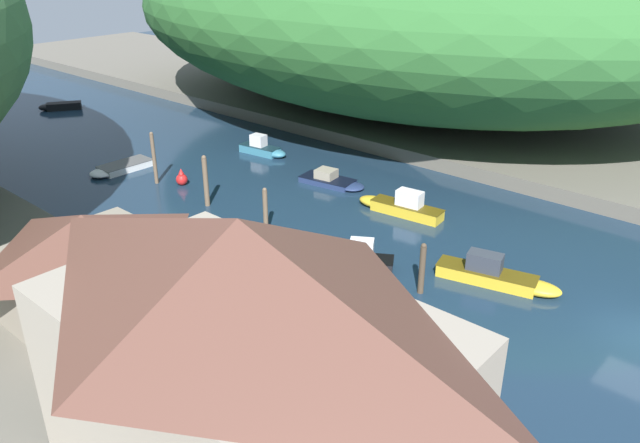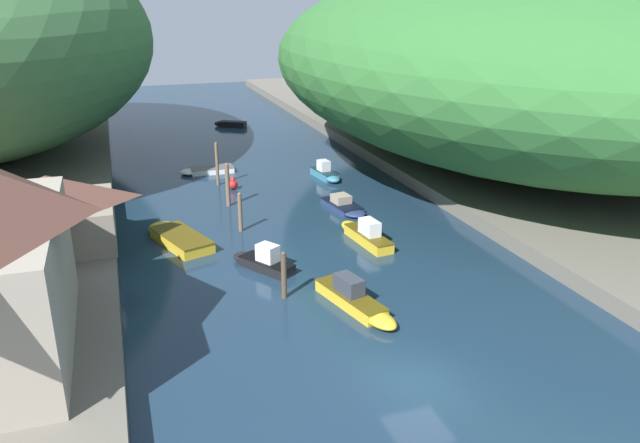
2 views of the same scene
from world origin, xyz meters
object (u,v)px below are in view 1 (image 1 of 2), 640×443
at_px(waterfront_building, 246,356).
at_px(boat_yellow_tender, 498,276).
at_px(boat_white_cruiser, 333,181).
at_px(boat_small_dinghy, 352,259).
at_px(boat_moored_right, 119,168).
at_px(person_by_boathouse, 165,293).
at_px(boat_red_skiff, 264,149).
at_px(boat_cabin_cruiser, 399,206).
at_px(boathouse_shed, 89,259).
at_px(boat_open_rowboat, 59,106).
at_px(boat_far_upstream, 213,255).
at_px(channel_buoy_near, 182,179).
at_px(person_on_quay, 165,271).

height_order(waterfront_building, boat_yellow_tender, waterfront_building).
bearing_deg(boat_white_cruiser, boat_small_dinghy, 36.35).
height_order(boat_moored_right, person_by_boathouse, person_by_boathouse).
distance_m(boat_white_cruiser, boat_red_skiff, 8.46).
relative_size(waterfront_building, boat_moored_right, 2.64).
bearing_deg(waterfront_building, boat_cabin_cruiser, 23.77).
bearing_deg(boat_yellow_tender, waterfront_building, -12.29).
bearing_deg(boat_small_dinghy, boathouse_shed, 123.42).
height_order(boat_small_dinghy, boat_open_rowboat, boat_small_dinghy).
bearing_deg(boat_far_upstream, person_by_boathouse, -165.67).
bearing_deg(boat_yellow_tender, channel_buoy_near, -98.93).
relative_size(boat_far_upstream, boat_cabin_cruiser, 1.17).
bearing_deg(channel_buoy_near, boat_moored_right, 103.82).
xyz_separation_m(boathouse_shed, boat_cabin_cruiser, (18.80, -2.99, -2.75)).
xyz_separation_m(boat_moored_right, person_by_boathouse, (-9.81, -19.61, 1.75)).
relative_size(boathouse_shed, boat_cabin_cruiser, 1.31).
bearing_deg(boat_red_skiff, boat_yellow_tender, 67.25).
relative_size(boat_small_dinghy, boat_cabin_cruiser, 0.75).
bearing_deg(boat_cabin_cruiser, boat_red_skiff, 74.32).
height_order(boathouse_shed, boat_open_rowboat, boathouse_shed).
relative_size(boat_moored_right, boat_cabin_cruiser, 0.82).
bearing_deg(boat_red_skiff, boat_far_upstream, 30.01).
distance_m(waterfront_building, boat_white_cruiser, 27.12).
height_order(boat_small_dinghy, person_by_boathouse, person_by_boathouse).
bearing_deg(boat_small_dinghy, boat_yellow_tender, -94.72).
bearing_deg(boathouse_shed, boat_open_rowboat, 64.70).
xyz_separation_m(boat_white_cruiser, boat_yellow_tender, (-4.91, -14.87, 0.16)).
relative_size(boat_white_cruiser, boat_yellow_tender, 0.80).
bearing_deg(channel_buoy_near, waterfront_building, -122.64).
height_order(channel_buoy_near, person_by_boathouse, person_by_boathouse).
bearing_deg(boat_moored_right, person_by_boathouse, 153.41).
distance_m(boat_moored_right, boat_yellow_tender, 28.55).
relative_size(waterfront_building, boat_small_dinghy, 2.87).
relative_size(boat_red_skiff, boat_open_rowboat, 1.06).
bearing_deg(boathouse_shed, boat_white_cruiser, 9.25).
distance_m(boat_cabin_cruiser, person_on_quay, 16.19).
height_order(boat_far_upstream, person_on_quay, person_on_quay).
bearing_deg(person_by_boathouse, person_on_quay, -37.84).
bearing_deg(boat_open_rowboat, boat_white_cruiser, -144.11).
bearing_deg(boathouse_shed, waterfront_building, -99.32).
relative_size(boat_moored_right, boat_small_dinghy, 1.09).
height_order(boat_white_cruiser, boat_open_rowboat, boat_white_cruiser).
distance_m(waterfront_building, boat_open_rowboat, 52.72).
relative_size(boat_far_upstream, boat_yellow_tender, 1.09).
height_order(boat_red_skiff, boat_yellow_tender, boat_yellow_tender).
xyz_separation_m(waterfront_building, boat_far_upstream, (9.11, 12.91, -5.05)).
relative_size(boat_small_dinghy, person_by_boathouse, 2.57).
bearing_deg(boat_white_cruiser, person_on_quay, 6.13).
distance_m(boat_white_cruiser, boat_cabin_cruiser, 6.28).
relative_size(boat_white_cruiser, boat_cabin_cruiser, 0.86).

